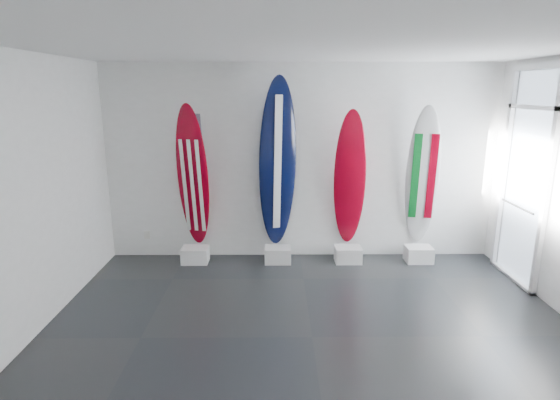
{
  "coord_description": "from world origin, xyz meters",
  "views": [
    {
      "loc": [
        -0.39,
        -4.33,
        2.6
      ],
      "look_at": [
        -0.34,
        1.4,
        1.18
      ],
      "focal_mm": 28.73,
      "sensor_mm": 36.0,
      "label": 1
    }
  ],
  "objects_px": {
    "surfboard_usa": "(193,177)",
    "surfboard_navy": "(278,164)",
    "surfboard_italy": "(422,177)",
    "surfboard_swiss": "(350,179)"
  },
  "relations": [
    {
      "from": "surfboard_usa",
      "to": "surfboard_navy",
      "type": "distance_m",
      "value": 1.29
    },
    {
      "from": "surfboard_usa",
      "to": "surfboard_italy",
      "type": "xyz_separation_m",
      "value": [
        3.46,
        0.0,
        -0.01
      ]
    },
    {
      "from": "surfboard_usa",
      "to": "surfboard_swiss",
      "type": "xyz_separation_m",
      "value": [
        2.36,
        0.0,
        -0.04
      ]
    },
    {
      "from": "surfboard_navy",
      "to": "surfboard_italy",
      "type": "height_order",
      "value": "surfboard_navy"
    },
    {
      "from": "surfboard_navy",
      "to": "surfboard_swiss",
      "type": "height_order",
      "value": "surfboard_navy"
    },
    {
      "from": "surfboard_swiss",
      "to": "surfboard_italy",
      "type": "xyz_separation_m",
      "value": [
        1.1,
        0.0,
        0.03
      ]
    },
    {
      "from": "surfboard_swiss",
      "to": "surfboard_italy",
      "type": "distance_m",
      "value": 1.1
    },
    {
      "from": "surfboard_italy",
      "to": "surfboard_usa",
      "type": "bearing_deg",
      "value": -167.92
    },
    {
      "from": "surfboard_navy",
      "to": "surfboard_swiss",
      "type": "distance_m",
      "value": 1.11
    },
    {
      "from": "surfboard_navy",
      "to": "surfboard_italy",
      "type": "relative_size",
      "value": 1.18
    }
  ]
}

